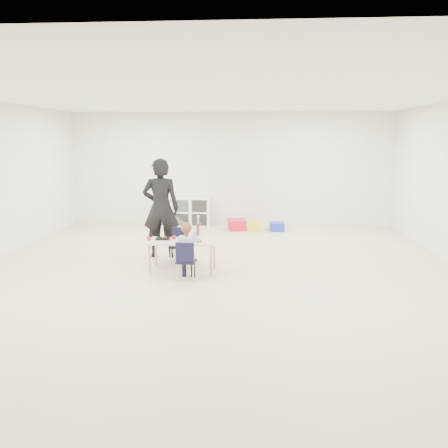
# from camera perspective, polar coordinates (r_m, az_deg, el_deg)

# --- Properties ---
(room) EXTENTS (9.00, 9.02, 2.80)m
(room) POSITION_cam_1_polar(r_m,az_deg,el_deg) (7.41, -1.10, 4.47)
(room) COLOR beige
(room) RESTS_ON ground
(table) EXTENTS (1.13, 0.58, 0.51)m
(table) POSITION_cam_1_polar(r_m,az_deg,el_deg) (7.79, -5.00, -3.79)
(table) COLOR beige
(table) RESTS_ON ground
(chair_near) EXTENTS (0.30, 0.29, 0.61)m
(chair_near) POSITION_cam_1_polar(r_m,az_deg,el_deg) (7.28, -4.54, -4.41)
(chair_near) COLOR black
(chair_near) RESTS_ON ground
(chair_far) EXTENTS (0.30, 0.29, 0.61)m
(chair_far) POSITION_cam_1_polar(r_m,az_deg,el_deg) (8.28, -5.42, -2.63)
(chair_far) COLOR black
(chair_far) RESTS_ON ground
(child) EXTENTS (0.42, 0.42, 0.97)m
(child) POSITION_cam_1_polar(r_m,az_deg,el_deg) (7.24, -4.56, -3.06)
(child) COLOR #BCD8FF
(child) RESTS_ON chair_near
(lunch_tray_near) EXTENTS (0.22, 0.16, 0.03)m
(lunch_tray_near) POSITION_cam_1_polar(r_m,az_deg,el_deg) (7.74, -4.32, -1.86)
(lunch_tray_near) COLOR black
(lunch_tray_near) RESTS_ON table
(lunch_tray_far) EXTENTS (0.22, 0.16, 0.03)m
(lunch_tray_far) POSITION_cam_1_polar(r_m,az_deg,el_deg) (7.85, -7.36, -1.74)
(lunch_tray_far) COLOR black
(lunch_tray_far) RESTS_ON table
(milk_carton) EXTENTS (0.07, 0.07, 0.10)m
(milk_carton) POSITION_cam_1_polar(r_m,az_deg,el_deg) (7.57, -4.90, -1.86)
(milk_carton) COLOR white
(milk_carton) RESTS_ON table
(bread_roll) EXTENTS (0.09, 0.09, 0.07)m
(bread_roll) POSITION_cam_1_polar(r_m,az_deg,el_deg) (7.59, -3.10, -1.94)
(bread_roll) COLOR tan
(bread_roll) RESTS_ON table
(apple_near) EXTENTS (0.07, 0.07, 0.07)m
(apple_near) POSITION_cam_1_polar(r_m,az_deg,el_deg) (7.82, -6.04, -1.60)
(apple_near) COLOR maroon
(apple_near) RESTS_ON table
(apple_far) EXTENTS (0.07, 0.07, 0.07)m
(apple_far) POSITION_cam_1_polar(r_m,az_deg,el_deg) (7.79, -9.04, -1.71)
(apple_far) COLOR maroon
(apple_far) RESTS_ON table
(cubby_shelf) EXTENTS (1.40, 0.40, 0.70)m
(cubby_shelf) POSITION_cam_1_polar(r_m,az_deg,el_deg) (11.90, -5.03, 1.50)
(cubby_shelf) COLOR white
(cubby_shelf) RESTS_ON ground
(adult) EXTENTS (0.68, 0.47, 1.81)m
(adult) POSITION_cam_1_polar(r_m,az_deg,el_deg) (8.67, -7.61, 1.91)
(adult) COLOR black
(adult) RESTS_ON ground
(bin_red) EXTENTS (0.46, 0.56, 0.24)m
(bin_red) POSITION_cam_1_polar(r_m,az_deg,el_deg) (11.34, 1.54, -0.07)
(bin_red) COLOR red
(bin_red) RESTS_ON ground
(bin_yellow) EXTENTS (0.34, 0.43, 0.21)m
(bin_yellow) POSITION_cam_1_polar(r_m,az_deg,el_deg) (11.33, 3.60, -0.19)
(bin_yellow) COLOR yellow
(bin_yellow) RESTS_ON ground
(bin_blue) EXTENTS (0.35, 0.43, 0.20)m
(bin_blue) POSITION_cam_1_polar(r_m,az_deg,el_deg) (11.28, 6.38, -0.30)
(bin_blue) COLOR #182CB5
(bin_blue) RESTS_ON ground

